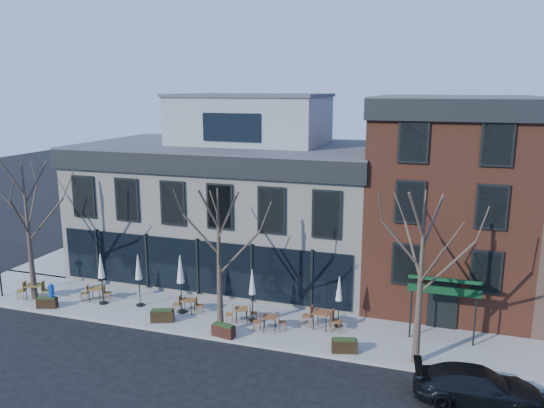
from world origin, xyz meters
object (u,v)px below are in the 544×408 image
(call_box, at_px, (52,295))
(umbrella_0, at_px, (101,269))
(parked_sedan, at_px, (478,386))
(cafe_set_0, at_px, (34,290))

(call_box, xyz_separation_m, umbrella_0, (2.27, 1.27, 1.27))
(umbrella_0, bearing_deg, parked_sedan, -10.20)
(cafe_set_0, height_order, umbrella_0, umbrella_0)
(call_box, bearing_deg, parked_sedan, -5.73)
(cafe_set_0, xyz_separation_m, umbrella_0, (4.06, 0.58, 1.48))
(parked_sedan, distance_m, call_box, 21.20)
(call_box, bearing_deg, cafe_set_0, 158.91)
(call_box, distance_m, cafe_set_0, 1.92)
(call_box, height_order, cafe_set_0, call_box)
(parked_sedan, bearing_deg, call_box, 77.97)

